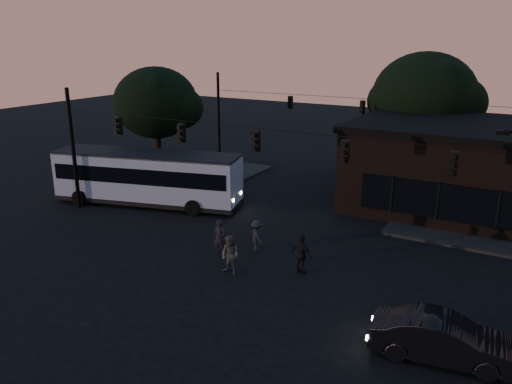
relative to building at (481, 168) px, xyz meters
The scene contains 13 objects.
ground 18.53m from the building, 119.40° to the right, with size 120.00×120.00×0.00m, color black.
sidewalk_far_left 23.23m from the building, behind, with size 14.00×10.00×0.15m, color black.
building is the anchor object (origin of this frame).
tree_behind 8.57m from the building, 129.68° to the left, with size 7.60×7.60×9.43m.
tree_left 23.37m from the building, behind, with size 6.40×6.40×8.30m.
signal_rig_near 15.08m from the building, 126.93° to the right, with size 26.24×0.30×7.50m.
signal_rig_far 9.97m from the building, 155.90° to the left, with size 26.24×0.30×7.50m.
bus 20.78m from the building, 153.47° to the right, with size 12.38×5.85×3.40m.
car 17.08m from the building, 86.57° to the right, with size 1.64×4.70×1.55m, color black.
pedestrian_a 17.04m from the building, 126.94° to the right, with size 0.65×0.43×1.78m, color black.
pedestrian_b 17.46m from the building, 119.47° to the right, with size 0.90×0.70×1.85m, color #474841.
pedestrian_c 14.74m from the building, 113.24° to the right, with size 1.09×0.46×1.87m, color black.
pedestrian_d 15.22m from the building, 125.62° to the right, with size 1.04×0.60×1.62m, color black.
Camera 1 is at (11.77, -16.48, 10.31)m, focal length 35.00 mm.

